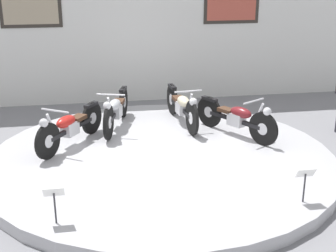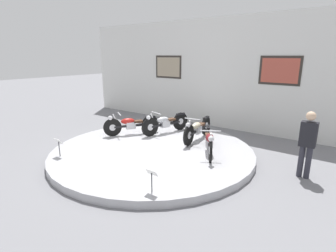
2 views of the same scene
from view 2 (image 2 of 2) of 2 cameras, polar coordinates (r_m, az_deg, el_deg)
ground_plane at (r=7.99m, az=-3.28°, el=-6.14°), size 60.00×60.00×0.00m
display_platform at (r=7.96m, az=-3.29°, el=-5.49°), size 5.95×5.95×0.19m
back_wall at (r=10.96m, az=10.74°, el=11.08°), size 14.00×0.22×4.34m
motorcycle_red at (r=9.26m, az=-8.15°, el=0.44°), size 1.13×1.68×0.79m
motorcycle_silver at (r=9.32m, az=-0.67°, el=0.78°), size 0.69×1.94×0.80m
motorcycle_cream at (r=8.60m, az=6.41°, el=-0.52°), size 0.54×2.01×0.81m
motorcycle_maroon at (r=7.50m, az=8.96°, el=-3.14°), size 1.06×1.72×0.79m
info_placard_front_left at (r=7.78m, az=-22.69°, el=-3.55°), size 0.26×0.11×0.51m
info_placard_front_centre at (r=5.36m, az=-3.58°, el=-10.74°), size 0.26×0.11×0.51m
visitor_standing at (r=7.04m, az=28.09°, el=-2.92°), size 0.36×0.22×1.65m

